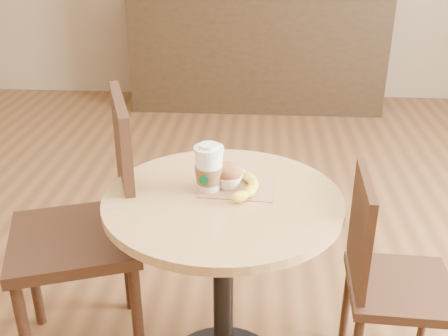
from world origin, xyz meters
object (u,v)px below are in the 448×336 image
chair_right (385,276)px  muffin (228,175)px  chair_left (92,223)px  coffee_cup (209,170)px  cafe_table (223,248)px  banana (239,183)px

chair_right → muffin: (-0.54, 0.02, 0.35)m
chair_left → coffee_cup: (0.43, -0.08, 0.26)m
chair_right → coffee_cup: size_ratio=5.04×
chair_left → coffee_cup: bearing=60.4°
cafe_table → banana: 0.23m
cafe_table → coffee_cup: coffee_cup is taller
chair_left → muffin: size_ratio=10.75×
coffee_cup → banana: size_ratio=0.64×
coffee_cup → muffin: size_ratio=1.69×
coffee_cup → cafe_table: bearing=-27.4°
cafe_table → chair_left: bearing=165.5°
chair_left → banana: (0.53, -0.07, 0.21)m
chair_left → coffee_cup: chair_left is taller
chair_right → coffee_cup: 0.71m
chair_left → muffin: bearing=64.1°
chair_right → coffee_cup: bearing=92.5°
banana → coffee_cup: bearing=174.6°
cafe_table → muffin: 0.25m
coffee_cup → banana: bearing=20.7°
muffin → coffee_cup: bearing=-160.9°
chair_left → chair_right: 1.04m
chair_left → banana: 0.57m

